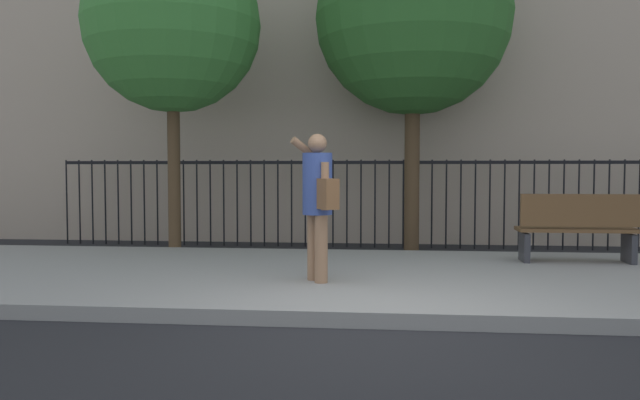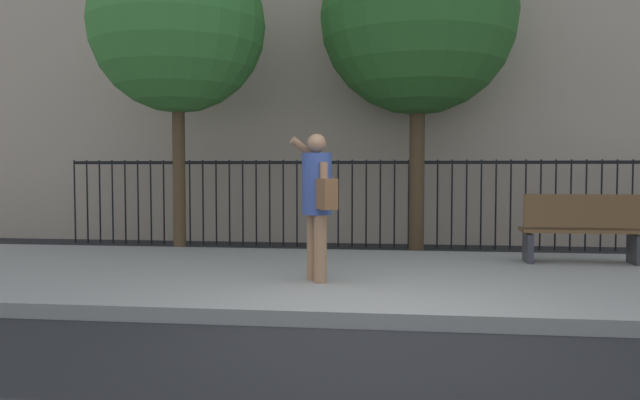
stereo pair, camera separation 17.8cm
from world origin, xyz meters
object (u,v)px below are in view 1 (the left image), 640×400
(street_tree_near, at_px, (172,25))
(street_tree_far, at_px, (413,17))
(street_bench, at_px, (578,227))
(pedestrian_on_phone, at_px, (318,196))

(street_tree_near, xyz_separation_m, street_tree_far, (3.91, 0.84, 0.22))
(street_bench, bearing_deg, pedestrian_on_phone, -152.29)
(street_bench, height_order, street_tree_far, street_tree_far)
(pedestrian_on_phone, bearing_deg, street_tree_far, 72.30)
(street_bench, xyz_separation_m, street_tree_near, (-6.09, 1.19, 3.13))
(street_tree_near, bearing_deg, pedestrian_on_phone, -47.78)
(street_bench, distance_m, street_tree_far, 4.48)
(street_bench, xyz_separation_m, street_tree_far, (-2.18, 2.03, 3.35))
(street_tree_far, bearing_deg, street_tree_near, -167.94)
(pedestrian_on_phone, xyz_separation_m, street_tree_near, (-2.70, 2.97, 2.65))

